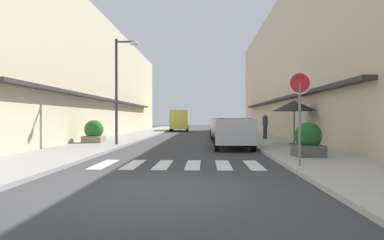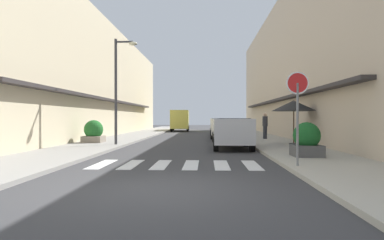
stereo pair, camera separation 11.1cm
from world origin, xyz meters
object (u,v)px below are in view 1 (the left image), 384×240
object	(u,v)px
parked_car_far	(221,125)
planter_corner	(308,140)
cafe_umbrella	(294,106)
parked_car_near	(233,130)
parked_car_mid	(225,127)
delivery_van	(180,119)
street_lamp	(120,80)
pedestrian_walking_near	(265,125)
planter_midblock	(94,132)
round_street_sign	(300,94)

from	to	relation	value
parked_car_far	planter_corner	world-z (taller)	parked_car_far
cafe_umbrella	planter_corner	bearing A→B (deg)	-99.90
parked_car_near	cafe_umbrella	xyz separation A→B (m)	(3.27, 1.44, 1.19)
parked_car_mid	delivery_van	world-z (taller)	delivery_van
parked_car_near	parked_car_mid	size ratio (longest dim) A/B	0.98
street_lamp	pedestrian_walking_near	size ratio (longest dim) A/B	3.21
delivery_van	planter_corner	bearing A→B (deg)	-75.83
delivery_van	parked_car_far	bearing A→B (deg)	-67.82
parked_car_near	parked_car_mid	bearing A→B (deg)	90.00
pedestrian_walking_near	planter_midblock	bearing A→B (deg)	-90.37
parked_car_mid	planter_midblock	distance (m)	8.31
planter_midblock	parked_car_near	bearing A→B (deg)	-18.18
round_street_sign	parked_car_far	bearing A→B (deg)	94.31
round_street_sign	street_lamp	distance (m)	10.36
pedestrian_walking_near	planter_corner	bearing A→B (deg)	-21.51
pedestrian_walking_near	round_street_sign	bearing A→B (deg)	-25.65
street_lamp	pedestrian_walking_near	bearing A→B (deg)	30.96
parked_car_near	cafe_umbrella	world-z (taller)	cafe_umbrella
parked_car_far	pedestrian_walking_near	distance (m)	6.11
parked_car_far	delivery_van	bearing A→B (deg)	112.18
delivery_van	pedestrian_walking_near	distance (m)	17.31
parked_car_near	street_lamp	bearing A→B (deg)	169.37
parked_car_near	planter_corner	xyz separation A→B (m)	(2.33, -3.98, -0.23)
parked_car_far	street_lamp	size ratio (longest dim) A/B	0.74
cafe_umbrella	planter_corner	world-z (taller)	cafe_umbrella
round_street_sign	planter_corner	size ratio (longest dim) A/B	2.21
delivery_van	street_lamp	distance (m)	21.06
parked_car_far	delivery_van	world-z (taller)	delivery_van
delivery_van	parked_car_near	bearing A→B (deg)	-79.11
delivery_van	pedestrian_walking_near	bearing A→B (deg)	-66.67
round_street_sign	planter_midblock	distance (m)	12.67
planter_corner	pedestrian_walking_near	bearing A→B (deg)	88.32
parked_car_near	planter_midblock	xyz separation A→B (m)	(-7.57, 2.49, -0.22)
parked_car_mid	street_lamp	distance (m)	7.90
parked_car_far	pedestrian_walking_near	xyz separation A→B (m)	(2.62, -5.52, 0.09)
parked_car_far	round_street_sign	bearing A→B (deg)	-85.69
parked_car_near	parked_car_far	world-z (taller)	same
parked_car_mid	parked_car_far	distance (m)	5.71
delivery_van	round_street_sign	xyz separation A→B (m)	(5.59, -28.36, 0.77)
parked_car_near	delivery_van	distance (m)	22.39
parked_car_near	pedestrian_walking_near	world-z (taller)	pedestrian_walking_near
parked_car_far	cafe_umbrella	distance (m)	10.75
parked_car_mid	parked_car_far	size ratio (longest dim) A/B	0.99
planter_midblock	delivery_van	bearing A→B (deg)	80.28
street_lamp	parked_car_mid	bearing A→B (deg)	40.04
planter_corner	pedestrian_walking_near	size ratio (longest dim) A/B	0.71
parked_car_mid	parked_car_far	bearing A→B (deg)	90.00
round_street_sign	pedestrian_walking_near	distance (m)	12.59
delivery_van	cafe_umbrella	size ratio (longest dim) A/B	2.40
street_lamp	planter_corner	size ratio (longest dim) A/B	4.49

